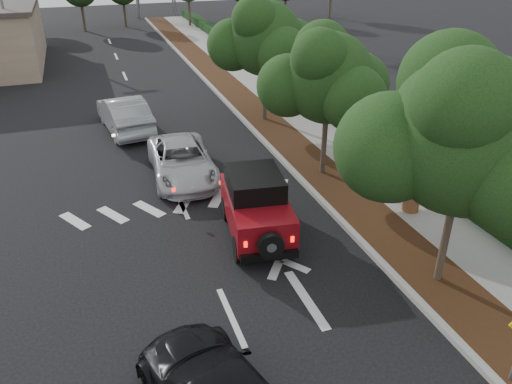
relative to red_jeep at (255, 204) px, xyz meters
name	(u,v)px	position (x,y,z in m)	size (l,w,h in m)	color
ground	(231,317)	(-1.82, -3.45, -1.01)	(120.00, 120.00, 0.00)	black
curb	(252,128)	(2.78, 8.55, -0.93)	(0.20, 70.00, 0.15)	#9E9B93
planting_strip	(271,126)	(3.78, 8.55, -0.95)	(1.80, 70.00, 0.12)	black
sidewalk	(308,122)	(5.68, 8.55, -0.95)	(2.00, 70.00, 0.12)	gray
hedge	(334,112)	(7.08, 8.55, -0.61)	(0.80, 70.00, 0.80)	black
transmission_tower	(157,17)	(4.18, 44.55, -1.01)	(7.00, 4.00, 28.00)	slate
street_tree_near	(436,282)	(3.78, -3.95, -1.01)	(3.80, 3.80, 5.92)	black
street_tree_mid	(322,175)	(3.78, 3.05, -1.01)	(3.20, 3.20, 5.32)	black
street_tree_far	(264,121)	(3.78, 9.55, -1.01)	(3.40, 3.40, 5.62)	black
light_pole_a	(18,77)	(-8.32, 22.55, -1.01)	(2.00, 0.22, 9.00)	slate
light_pole_b	(15,43)	(-9.32, 34.55, -1.01)	(2.00, 0.22, 9.00)	slate
red_jeep	(255,204)	(0.00, 0.00, 0.00)	(2.17, 4.01, 1.98)	black
silver_suv_ahead	(182,161)	(-1.32, 4.63, -0.34)	(2.22, 4.83, 1.34)	#B7B9BF
silver_sedan_oncoming	(124,114)	(-2.82, 10.43, -0.20)	(1.71, 4.90, 1.61)	#95979C
terracotta_planter	(413,192)	(5.24, -0.59, -0.22)	(0.67, 0.67, 1.17)	brown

